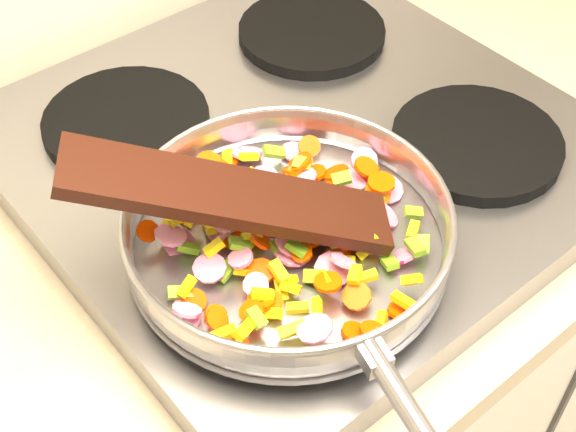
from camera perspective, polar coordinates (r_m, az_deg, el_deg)
base_cabinet at (r=1.68m, az=19.18°, el=2.17°), size 3.00×0.65×0.86m
cooktop at (r=0.92m, az=0.77°, el=4.69°), size 0.60×0.60×0.04m
grate_fl at (r=0.77m, az=-0.45°, el=-3.61°), size 0.19×0.19×0.02m
grate_fr at (r=0.92m, az=13.27°, el=5.10°), size 0.19×0.19×0.02m
grate_bl at (r=0.94m, az=-11.43°, el=6.62°), size 0.19×0.19×0.02m
grate_br at (r=1.06m, az=1.70°, el=12.93°), size 0.19×0.19×0.02m
saute_pan at (r=0.75m, az=0.09°, el=-0.96°), size 0.34×0.51×0.05m
vegetable_heap at (r=0.76m, az=-0.22°, el=-0.95°), size 0.29×0.29×0.05m
wooden_spatula at (r=0.72m, az=-4.06°, el=1.43°), size 0.28×0.22×0.11m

